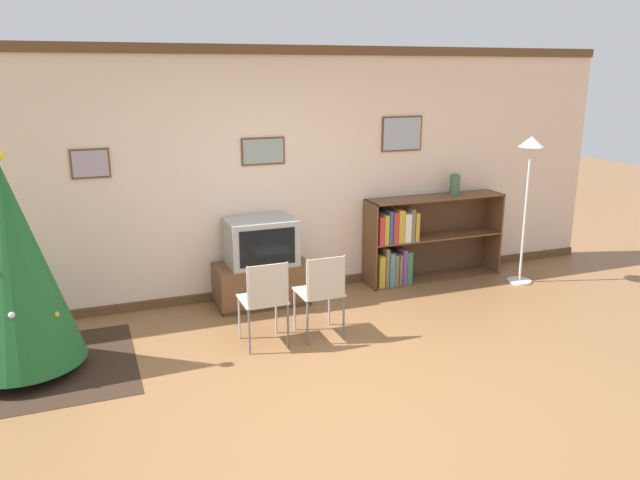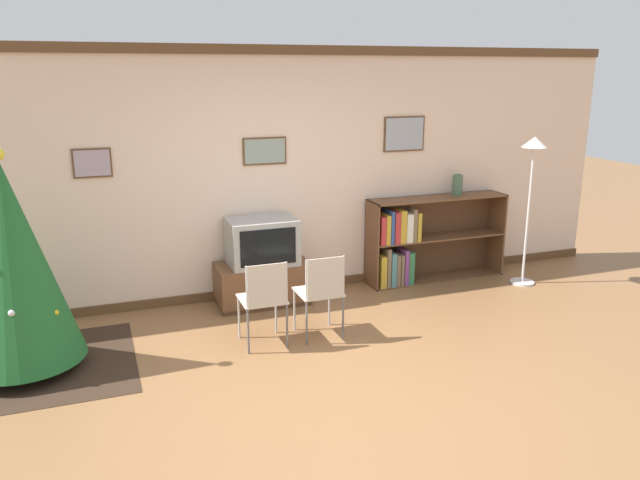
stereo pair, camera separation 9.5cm
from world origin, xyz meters
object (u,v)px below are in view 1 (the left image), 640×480
Objects in this scene: tv_console at (262,284)px; vase at (455,184)px; television at (261,242)px; bookshelf at (411,242)px; folding_chair_left at (265,298)px; christmas_tree at (12,266)px; standing_lamp at (529,172)px; folding_chair_right at (322,291)px.

vase is (2.44, 0.12, 0.90)m from tv_console.
television is 1.88m from bookshelf.
bookshelf is 0.87m from vase.
folding_chair_left is at bearing -156.21° from vase.
tv_console is 1.21× the size of folding_chair_left.
christmas_tree is 2.44m from television.
vase reaches higher than bookshelf.
vase is (2.72, 1.20, 0.66)m from folding_chair_left.
folding_chair_left is at bearing -7.39° from christmas_tree.
folding_chair_left is 2.43m from bookshelf.
bookshelf is at bearing 28.46° from folding_chair_left.
christmas_tree is 2.53m from tv_console.
standing_lamp is at bearing -7.97° from television.
vase is at bearing 2.89° from tv_console.
television is at bearing 172.03° from standing_lamp.
bookshelf is at bearing 36.09° from folding_chair_right.
christmas_tree is 4.83m from vase.
standing_lamp is (1.20, -0.51, 0.84)m from bookshelf.
folding_chair_left is (2.02, -0.26, -0.46)m from christmas_tree.
folding_chair_right is 3.34× the size of vase.
folding_chair_right is (0.55, 0.00, 0.00)m from folding_chair_left.
christmas_tree is 5.38m from standing_lamp.
vase is at bearing 28.90° from folding_chair_right.
bookshelf is (2.13, 1.16, 0.01)m from folding_chair_left.
folding_chair_left is at bearing 180.00° from folding_chair_right.
christmas_tree is at bearing -160.47° from tv_console.
christmas_tree reaches higher than bookshelf.
folding_chair_left is 3.50m from standing_lamp.
standing_lamp reaches higher than vase.
television reaches higher than tv_console.
standing_lamp reaches higher than television.
folding_chair_left is (-0.27, -1.07, -0.22)m from television.
christmas_tree reaches higher than folding_chair_left.
folding_chair_left is at bearing -104.32° from television.
vase is (2.17, 1.20, 0.66)m from folding_chair_right.
television is 1.13m from folding_chair_left.
vase is 0.14× the size of standing_lamp.
christmas_tree is 2.62m from folding_chair_right.
tv_console is 1.88m from bookshelf.
folding_chair_left reaches higher than tv_console.
folding_chair_right is at bearing -166.99° from standing_lamp.
tv_console is (2.29, 0.81, -0.71)m from christmas_tree.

